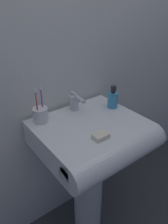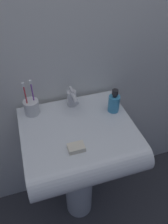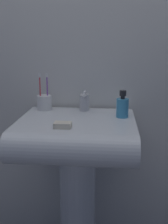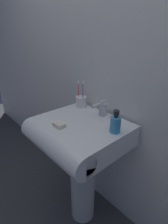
{
  "view_description": "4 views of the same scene",
  "coord_description": "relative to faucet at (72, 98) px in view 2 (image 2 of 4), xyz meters",
  "views": [
    {
      "loc": [
        -0.61,
        -0.76,
        1.45
      ],
      "look_at": [
        -0.04,
        -0.01,
        0.92
      ],
      "focal_mm": 35.0,
      "sensor_mm": 36.0,
      "label": 1
    },
    {
      "loc": [
        -0.2,
        -0.75,
        1.6
      ],
      "look_at": [
        0.04,
        -0.0,
        0.92
      ],
      "focal_mm": 35.0,
      "sensor_mm": 36.0,
      "label": 2
    },
    {
      "loc": [
        0.16,
        -1.28,
        1.21
      ],
      "look_at": [
        0.04,
        -0.01,
        0.88
      ],
      "focal_mm": 45.0,
      "sensor_mm": 36.0,
      "label": 3
    },
    {
      "loc": [
        0.73,
        -0.65,
        1.35
      ],
      "look_at": [
        -0.01,
        0.02,
        0.9
      ],
      "focal_mm": 28.0,
      "sensor_mm": 36.0,
      "label": 4
    }
  ],
  "objects": [
    {
      "name": "ground_plane",
      "position": [
        -0.02,
        -0.15,
        -0.9
      ],
      "size": [
        6.0,
        6.0,
        0.0
      ],
      "primitive_type": "plane",
      "color": "#38383D",
      "rests_on": "ground"
    },
    {
      "name": "wall_back",
      "position": [
        -0.02,
        0.11,
        0.3
      ],
      "size": [
        5.0,
        0.05,
        2.4
      ],
      "primitive_type": "cube",
      "color": "silver",
      "rests_on": "ground"
    },
    {
      "name": "sink_pedestal",
      "position": [
        -0.02,
        -0.15,
        -0.54
      ],
      "size": [
        0.18,
        0.18,
        0.71
      ],
      "primitive_type": "cylinder",
      "color": "white",
      "rests_on": "ground"
    },
    {
      "name": "sink_basin",
      "position": [
        -0.02,
        -0.21,
        -0.12
      ],
      "size": [
        0.55,
        0.51,
        0.14
      ],
      "color": "white",
      "rests_on": "sink_pedestal"
    },
    {
      "name": "faucet",
      "position": [
        0.0,
        0.0,
        0.0
      ],
      "size": [
        0.05,
        0.13,
        0.1
      ],
      "color": "silver",
      "rests_on": "sink_basin"
    },
    {
      "name": "toothbrush_cup",
      "position": [
        -0.22,
        0.0,
        -0.01
      ],
      "size": [
        0.08,
        0.08,
        0.2
      ],
      "color": "white",
      "rests_on": "sink_basin"
    },
    {
      "name": "soap_bottle",
      "position": [
        0.2,
        -0.1,
        -0.0
      ],
      "size": [
        0.06,
        0.06,
        0.13
      ],
      "color": "#3F99CC",
      "rests_on": "sink_basin"
    },
    {
      "name": "bar_soap",
      "position": [
        -0.06,
        -0.3,
        -0.04
      ],
      "size": [
        0.07,
        0.05,
        0.02
      ],
      "primitive_type": "cube",
      "color": "silver",
      "rests_on": "sink_basin"
    }
  ]
}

